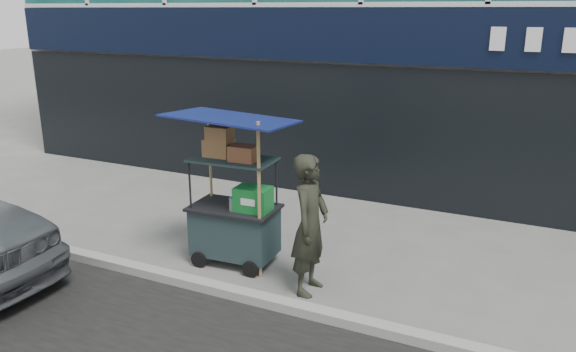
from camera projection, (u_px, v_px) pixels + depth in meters
The scene contains 4 objects.
ground at pixel (249, 292), 6.89m from camera, with size 80.00×80.00×0.00m, color #5E5E5A.
curb at pixel (241, 295), 6.70m from camera, with size 80.00×0.18×0.12m, color gray.
vendor_cart at pixel (235, 212), 7.48m from camera, with size 1.61×1.18×2.09m.
vendor_man at pixel (310, 225), 6.68m from camera, with size 0.63×0.41×1.73m, color black.
Camera 1 is at (3.11, -5.37, 3.34)m, focal length 35.00 mm.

